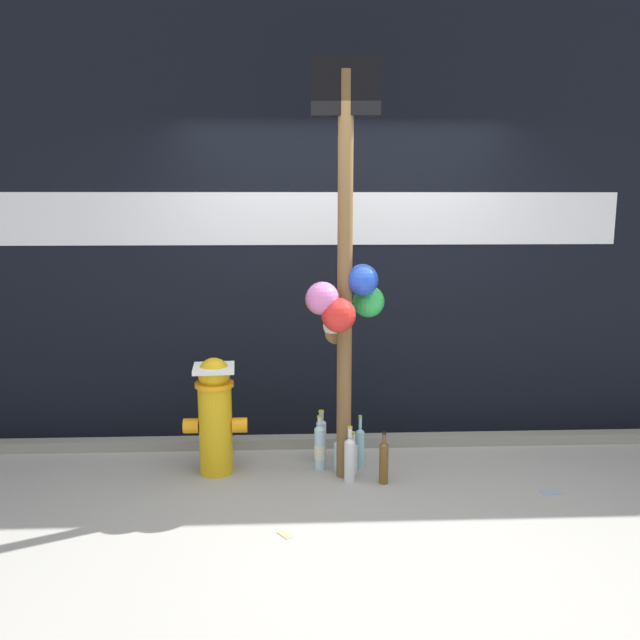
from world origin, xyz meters
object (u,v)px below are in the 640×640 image
object	(u,v)px
bottle_4	(384,461)
bottle_2	(350,458)
bottle_5	(321,438)
bottle_6	(352,456)
bottle_0	(320,447)
bottle_3	(338,454)
bottle_1	(360,446)
memorial_post	(343,273)
fire_hydrant	(215,413)

from	to	relation	value
bottle_4	bottle_2	bearing A→B (deg)	170.02
bottle_5	bottle_6	distance (m)	0.32
bottle_2	bottle_5	world-z (taller)	bottle_2
bottle_4	bottle_6	bearing A→B (deg)	135.09
bottle_0	bottle_6	xyz separation A→B (m)	(0.23, -0.07, -0.04)
bottle_0	bottle_4	distance (m)	0.50
bottle_3	bottle_0	bearing A→B (deg)	166.43
bottle_0	bottle_6	world-z (taller)	bottle_0
bottle_0	bottle_1	bearing A→B (deg)	3.46
bottle_1	bottle_4	size ratio (longest dim) A/B	1.07
memorial_post	bottle_1	size ratio (longest dim) A/B	7.19
memorial_post	bottle_5	distance (m)	1.29
bottle_4	bottle_5	bearing A→B (deg)	133.21
bottle_0	bottle_2	size ratio (longest dim) A/B	1.01
fire_hydrant	bottle_6	world-z (taller)	fire_hydrant
fire_hydrant	bottle_5	xyz separation A→B (m)	(0.75, 0.19, -0.27)
bottle_2	bottle_3	distance (m)	0.21
bottle_6	fire_hydrant	bearing A→B (deg)	177.56
bottle_1	bottle_4	xyz separation A→B (m)	(0.13, -0.28, 0.00)
bottle_3	memorial_post	bearing A→B (deg)	-80.47
memorial_post	bottle_0	xyz separation A→B (m)	(-0.15, 0.13, -1.25)
bottle_3	bottle_4	world-z (taller)	bottle_4
bottle_2	bottle_6	distance (m)	0.16
bottle_5	bottle_3	bearing A→B (deg)	-59.88
fire_hydrant	bottle_3	size ratio (longest dim) A/B	2.49
bottle_3	bottle_4	distance (m)	0.37
fire_hydrant	bottle_0	distance (m)	0.78
fire_hydrant	bottle_1	world-z (taller)	fire_hydrant
bottle_1	bottle_6	distance (m)	0.11
memorial_post	bottle_0	bearing A→B (deg)	139.32
bottle_2	bottle_5	xyz separation A→B (m)	(-0.18, 0.39, 0.00)
bottle_0	bottle_4	bearing A→B (deg)	-32.28
bottle_0	bottle_2	bearing A→B (deg)	-49.41
bottle_0	bottle_3	xyz separation A→B (m)	(0.13, -0.03, -0.04)
bottle_2	bottle_6	bearing A→B (deg)	78.11
bottle_3	bottle_5	bearing A→B (deg)	120.12
bottle_2	bottle_4	xyz separation A→B (m)	(0.23, -0.04, -0.01)
bottle_3	fire_hydrant	bearing A→B (deg)	179.95
memorial_post	bottle_3	bearing A→B (deg)	99.53
fire_hydrant	bottle_3	world-z (taller)	fire_hydrant
fire_hydrant	bottle_3	bearing A→B (deg)	-0.05
bottle_1	bottle_3	bearing A→B (deg)	-162.78
memorial_post	bottle_1	distance (m)	1.28
bottle_4	fire_hydrant	bearing A→B (deg)	168.47
fire_hydrant	bottle_0	bearing A→B (deg)	2.41
bottle_1	bottle_4	distance (m)	0.31
memorial_post	bottle_5	world-z (taller)	memorial_post
bottle_5	memorial_post	bearing A→B (deg)	-65.96
bottle_6	bottle_0	bearing A→B (deg)	162.42
bottle_2	bottle_4	distance (m)	0.23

